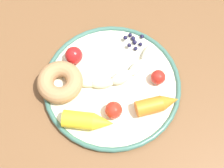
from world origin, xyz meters
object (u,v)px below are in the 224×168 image
object	(u,v)px
carrot_yellow	(88,121)
blueberry_pile	(134,41)
donut	(60,82)
tomato_near	(158,77)
banana	(119,74)
carrot_orange	(157,104)
tomato_mid	(74,55)
plate	(112,85)
dining_table	(98,89)
tomato_far	(114,110)

from	to	relation	value
carrot_yellow	blueberry_pile	size ratio (longest dim) A/B	2.22
donut	tomato_near	bearing A→B (deg)	81.06
banana	tomato_near	size ratio (longest dim) A/B	6.28
carrot_orange	tomato_mid	bearing A→B (deg)	-135.07
plate	donut	bearing A→B (deg)	-100.47
dining_table	blueberry_pile	distance (m)	0.17
plate	carrot_orange	world-z (taller)	carrot_orange
donut	tomato_far	xyz separation A→B (m)	(0.10, 0.11, 0.00)
tomato_near	banana	bearing A→B (deg)	-109.22
banana	carrot_yellow	bearing A→B (deg)	-42.51
plate	donut	xyz separation A→B (m)	(-0.02, -0.12, 0.02)
plate	carrot_orange	size ratio (longest dim) A/B	3.27
donut	tomato_mid	xyz separation A→B (m)	(-0.06, 0.04, 0.00)
dining_table	tomato_far	world-z (taller)	tomato_far
dining_table	banana	bearing A→B (deg)	69.30
donut	blueberry_pile	xyz separation A→B (m)	(-0.08, 0.20, -0.01)
tomato_near	tomato_far	xyz separation A→B (m)	(0.06, -0.12, 0.00)
banana	plate	bearing A→B (deg)	-52.03
plate	dining_table	bearing A→B (deg)	-139.81
dining_table	banana	xyz separation A→B (m)	(0.02, 0.05, 0.11)
blueberry_pile	plate	bearing A→B (deg)	-37.43
banana	blueberry_pile	distance (m)	0.10
tomato_mid	plate	bearing A→B (deg)	41.89
carrot_orange	donut	world-z (taller)	donut
dining_table	carrot_orange	world-z (taller)	carrot_orange
tomato_far	donut	bearing A→B (deg)	-131.50
donut	tomato_near	distance (m)	0.23
plate	blueberry_pile	size ratio (longest dim) A/B	6.09
donut	tomato_mid	world-z (taller)	tomato_mid
banana	blueberry_pile	world-z (taller)	banana
carrot_yellow	tomato_near	bearing A→B (deg)	111.73
plate	carrot_orange	bearing A→B (deg)	47.85
plate	tomato_far	bearing A→B (deg)	-9.57
carrot_orange	tomato_near	world-z (taller)	carrot_orange
blueberry_pile	tomato_mid	distance (m)	0.16
tomato_near	tomato_far	distance (m)	0.14
tomato_far	tomato_near	bearing A→B (deg)	116.11
dining_table	tomato_near	xyz separation A→B (m)	(0.05, 0.14, 0.12)
dining_table	carrot_orange	bearing A→B (deg)	45.67
carrot_orange	tomato_near	distance (m)	0.07
plate	banana	xyz separation A→B (m)	(-0.02, 0.02, 0.02)
dining_table	tomato_mid	bearing A→B (deg)	-136.90
plate	donut	world-z (taller)	donut
carrot_yellow	tomato_far	xyz separation A→B (m)	(-0.01, 0.06, 0.00)
dining_table	tomato_far	size ratio (longest dim) A/B	24.32
tomato_far	tomato_mid	bearing A→B (deg)	-157.97
tomato_mid	carrot_yellow	bearing A→B (deg)	1.15
carrot_orange	banana	bearing A→B (deg)	-145.25
tomato_near	tomato_far	world-z (taller)	tomato_far
tomato_near	dining_table	bearing A→B (deg)	-109.78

